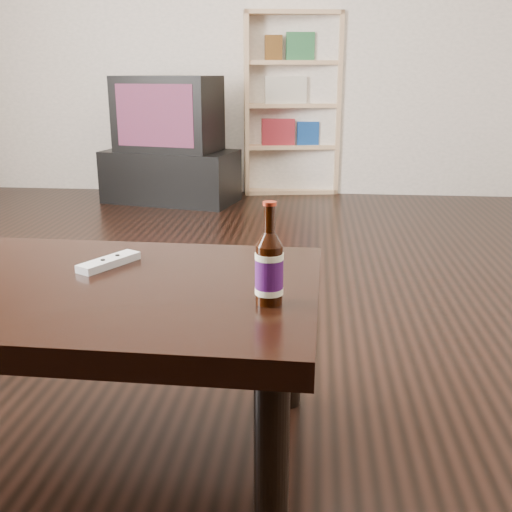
# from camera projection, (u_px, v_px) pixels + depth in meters

# --- Properties ---
(floor) EXTENTS (5.00, 6.00, 0.01)m
(floor) POSITION_uv_depth(u_px,v_px,m) (153.00, 339.00, 2.34)
(floor) COLOR black
(floor) RESTS_ON ground
(wall_back) EXTENTS (5.00, 0.02, 2.70)m
(wall_back) POSITION_uv_depth(u_px,v_px,m) (242.00, 26.00, 4.81)
(wall_back) COLOR beige
(wall_back) RESTS_ON ground
(tv_stand) EXTENTS (1.10, 0.71, 0.41)m
(tv_stand) POSITION_uv_depth(u_px,v_px,m) (171.00, 176.00, 4.75)
(tv_stand) COLOR black
(tv_stand) RESTS_ON floor
(tv) EXTENTS (0.83, 0.62, 0.56)m
(tv) POSITION_uv_depth(u_px,v_px,m) (168.00, 114.00, 4.60)
(tv) COLOR black
(tv) RESTS_ON tv_stand
(bookshelf) EXTENTS (0.84, 0.49, 1.46)m
(bookshelf) POSITION_uv_depth(u_px,v_px,m) (289.00, 101.00, 5.03)
(bookshelf) COLOR tan
(bookshelf) RESTS_ON floor
(coffee_table) EXTENTS (1.30, 0.78, 0.48)m
(coffee_table) POSITION_uv_depth(u_px,v_px,m) (67.00, 304.00, 1.54)
(coffee_table) COLOR black
(coffee_table) RESTS_ON floor
(beer_bottle) EXTENTS (0.08, 0.08, 0.24)m
(beer_bottle) POSITION_uv_depth(u_px,v_px,m) (269.00, 268.00, 1.35)
(beer_bottle) COLOR black
(beer_bottle) RESTS_ON coffee_table
(remote) EXTENTS (0.14, 0.19, 0.02)m
(remote) POSITION_uv_depth(u_px,v_px,m) (109.00, 262.00, 1.64)
(remote) COLOR #BDBDBF
(remote) RESTS_ON coffee_table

